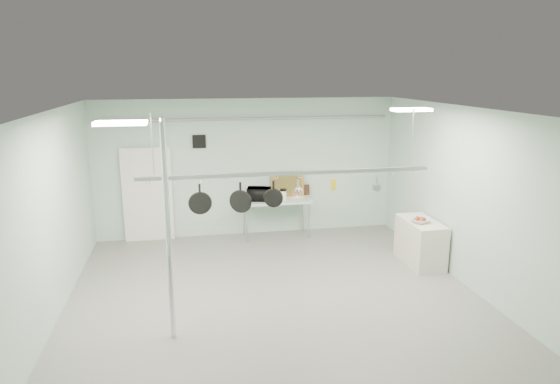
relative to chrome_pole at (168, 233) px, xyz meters
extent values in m
plane|color=gray|center=(1.70, 0.60, -1.60)|extent=(8.00, 8.00, 0.00)
cube|color=silver|center=(1.70, 0.60, 1.59)|extent=(7.00, 8.00, 0.02)
cube|color=#9EBDAD|center=(1.70, 4.59, 0.00)|extent=(7.00, 0.02, 3.20)
cube|color=#9EBDAD|center=(5.19, 0.60, 0.00)|extent=(0.02, 8.00, 3.20)
cube|color=silver|center=(-0.60, 4.54, -0.55)|extent=(1.10, 0.10, 2.20)
cube|color=black|center=(0.60, 4.57, 0.65)|extent=(0.30, 0.04, 0.30)
cylinder|color=gray|center=(1.70, 4.50, 1.15)|extent=(6.60, 0.07, 0.07)
cylinder|color=silver|center=(0.00, 0.00, 0.00)|extent=(0.08, 0.08, 3.20)
cube|color=#AAC9BB|center=(2.30, 4.20, -0.72)|extent=(1.60, 0.70, 0.05)
cylinder|color=#B7B7BC|center=(1.58, 3.92, -1.17)|extent=(0.04, 0.04, 0.86)
cylinder|color=#B7B7BC|center=(1.58, 4.48, -1.17)|extent=(0.04, 0.04, 0.86)
cylinder|color=#B7B7BC|center=(3.02, 3.92, -1.17)|extent=(0.04, 0.04, 0.86)
cylinder|color=#B7B7BC|center=(3.02, 4.48, -1.17)|extent=(0.04, 0.04, 0.86)
cube|color=beige|center=(4.85, 2.00, -1.15)|extent=(0.60, 1.20, 0.90)
cube|color=#B7B7BC|center=(1.90, 0.90, 0.60)|extent=(4.80, 0.06, 0.06)
cylinder|color=#B7B7BC|center=(-0.20, 0.90, 1.10)|extent=(0.02, 0.02, 0.94)
cylinder|color=#B7B7BC|center=(4.00, 0.90, 1.10)|extent=(0.02, 0.02, 0.94)
cube|color=white|center=(-0.50, -0.20, 1.56)|extent=(0.65, 0.30, 0.05)
cube|color=white|center=(4.10, 1.20, 1.56)|extent=(0.65, 0.30, 0.05)
imported|color=black|center=(1.91, 4.20, -0.55)|extent=(0.61, 0.48, 0.30)
cylinder|color=silver|center=(2.46, 4.15, -0.59)|extent=(0.16, 0.16, 0.21)
cube|color=#CB7B36|center=(2.63, 4.50, -0.41)|extent=(0.78, 0.16, 0.58)
cube|color=black|center=(3.02, 4.50, -0.57)|extent=(0.30, 0.10, 0.25)
imported|color=silver|center=(4.75, 1.90, -0.66)|extent=(0.46, 0.46, 0.09)
camera|label=1|loc=(0.29, -6.80, 2.20)|focal=32.00mm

